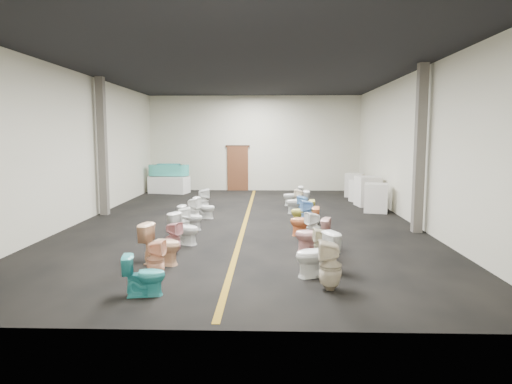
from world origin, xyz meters
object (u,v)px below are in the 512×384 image
toilet_left_8 (204,208)px  toilet_right_3 (312,235)px  toilet_left_7 (193,211)px  toilet_right_10 (300,199)px  bathtub (169,170)px  toilet_right_8 (303,207)px  toilet_left_5 (183,222)px  toilet_left_4 (185,229)px  toilet_right_11 (293,196)px  toilet_right_9 (298,202)px  toilet_left_6 (191,218)px  toilet_right_4 (313,228)px  toilet_right_0 (330,266)px  display_table (169,185)px  toilet_left_1 (156,259)px  appliance_crate_d (355,185)px  toilet_left_9 (203,201)px  toilet_left_2 (161,244)px  appliance_crate_a (376,198)px  toilet_right_7 (303,212)px  toilet_right_6 (308,214)px  toilet_left_3 (173,238)px  appliance_crate_b (368,191)px  appliance_crate_c (362,191)px  toilet_right_1 (316,255)px  toilet_right_5 (305,221)px  toilet_right_2 (321,245)px

toilet_left_8 → toilet_right_3: toilet_right_3 is taller
toilet_left_7 → toilet_right_10: (3.32, 2.91, -0.03)m
bathtub → toilet_right_8: size_ratio=2.58×
toilet_left_5 → bathtub: bearing=-2.0°
toilet_left_4 → toilet_right_11: toilet_left_4 is taller
toilet_left_8 → toilet_right_9: bearing=-65.0°
toilet_left_6 → toilet_right_8: 3.79m
toilet_right_4 → toilet_right_0: bearing=-19.7°
display_table → toilet_right_0: 14.31m
toilet_left_1 → toilet_right_3: toilet_right_3 is taller
appliance_crate_d → toilet_left_9: 7.47m
toilet_left_2 → toilet_left_9: toilet_left_9 is taller
bathtub → toilet_left_4: bathtub is taller
bathtub → toilet_right_0: 14.33m
toilet_left_2 → toilet_left_6: toilet_left_2 is taller
toilet_right_0 → toilet_right_11: toilet_right_0 is taller
appliance_crate_a → appliance_crate_d: size_ratio=0.97×
toilet_right_7 → toilet_right_8: size_ratio=1.00×
toilet_left_8 → toilet_right_7: bearing=-97.4°
appliance_crate_a → toilet_right_3: size_ratio=1.24×
toilet_left_6 → toilet_right_6: bearing=-75.1°
toilet_right_4 → toilet_right_10: (0.00, 5.27, -0.03)m
toilet_right_9 → toilet_left_3: bearing=-31.6°
toilet_left_8 → appliance_crate_b: bearing=-57.4°
toilet_right_11 → toilet_left_8: bearing=-48.0°
toilet_right_0 → toilet_right_10: 8.64m
display_table → toilet_right_9: bearing=-44.4°
appliance_crate_a → toilet_right_9: size_ratio=1.25×
toilet_right_6 → toilet_right_7: (-0.08, 0.76, -0.05)m
toilet_left_2 → toilet_right_10: toilet_left_2 is taller
toilet_right_0 → toilet_left_2: bearing=-111.7°
toilet_right_0 → toilet_right_9: size_ratio=1.09×
display_table → toilet_left_6: size_ratio=2.52×
toilet_left_7 → toilet_left_3: bearing=-156.0°
toilet_left_7 → toilet_right_7: size_ratio=1.10×
toilet_right_11 → toilet_left_7: bearing=-41.0°
toilet_left_4 → toilet_right_0: toilet_right_0 is taller
toilet_left_8 → toilet_right_4: bearing=-130.0°
toilet_left_9 → toilet_right_7: size_ratio=1.20×
display_table → toilet_left_8: bearing=-68.4°
appliance_crate_c → toilet_right_7: (-2.67, -4.59, -0.07)m
toilet_left_3 → appliance_crate_a: bearing=-21.0°
toilet_left_2 → toilet_right_1: bearing=-89.7°
appliance_crate_d → toilet_left_4: bearing=-122.8°
toilet_left_1 → toilet_right_7: toilet_left_1 is taller
toilet_right_0 → toilet_right_5: bearing=-175.6°
appliance_crate_a → toilet_right_2: appliance_crate_a is taller
toilet_left_9 → bathtub: bearing=7.4°
display_table → toilet_left_7: (2.36, -7.42, 0.01)m
toilet_left_2 → toilet_left_7: (-0.05, 4.25, -0.02)m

